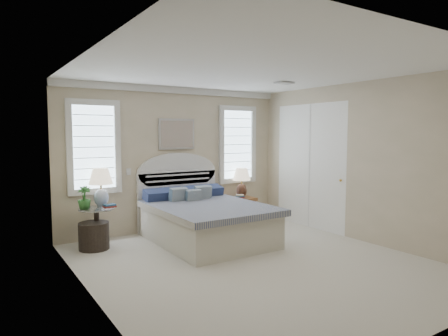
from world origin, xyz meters
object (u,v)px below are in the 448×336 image
lamp_right (242,179)px  floor_pot (94,236)px  side_table_left (97,223)px  nightstand_right (242,205)px  lamp_left (101,183)px  bed (204,218)px

lamp_right → floor_pot: bearing=-173.9°
side_table_left → lamp_right: lamp_right is taller
nightstand_right → floor_pot: (-3.03, -0.22, -0.17)m
floor_pot → lamp_left: lamp_left is taller
bed → side_table_left: size_ratio=3.61×
lamp_left → nightstand_right: bearing=-0.9°
floor_pot → lamp_right: bearing=6.1°
nightstand_right → lamp_right: (0.06, 0.11, 0.51)m
floor_pot → lamp_right: (3.09, 0.33, 0.68)m
side_table_left → lamp_right: (3.01, 0.21, 0.51)m
floor_pot → lamp_left: size_ratio=0.74×
nightstand_right → side_table_left: bearing=-178.1°
nightstand_right → lamp_left: 2.90m
side_table_left → nightstand_right: size_ratio=1.19×
side_table_left → floor_pot: bearing=-123.7°
bed → lamp_left: (-1.53, 0.74, 0.63)m
bed → side_table_left: bed is taller
lamp_left → side_table_left: bearing=-129.8°
side_table_left → nightstand_right: 2.95m
side_table_left → lamp_left: bearing=50.2°
bed → floor_pot: bearing=164.8°
bed → nightstand_right: size_ratio=4.29×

